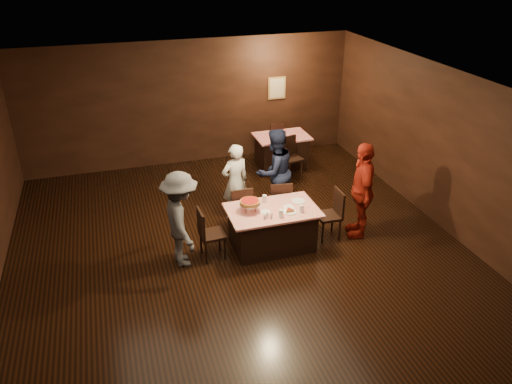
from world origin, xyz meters
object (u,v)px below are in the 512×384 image
chair_end_left (212,233)px  pizza_stand (250,202)px  chair_far_right (279,202)px  main_table (272,228)px  chair_far_left (240,208)px  diner_grey_knit (181,220)px  diner_red_shirt (362,190)px  chair_end_right (328,215)px  diner_navy_hoodie (275,172)px  chair_back_far (274,139)px  back_table (282,150)px  plate_empty (298,201)px  chair_back_near (292,158)px  diner_white_jacket (235,182)px  glass_front_left (281,213)px  glass_front_right (302,209)px  glass_back (265,199)px

chair_end_left → pizza_stand: pizza_stand is taller
chair_far_right → main_table: bearing=70.2°
chair_far_left → pizza_stand: bearing=89.1°
diner_grey_knit → diner_red_shirt: 3.33m
chair_end_right → diner_red_shirt: diner_red_shirt is taller
diner_red_shirt → diner_navy_hoodie: bearing=-117.9°
chair_back_far → chair_far_left: bearing=49.4°
chair_far_right → chair_end_right: bearing=141.3°
chair_far_right → diner_grey_knit: size_ratio=0.56×
chair_far_right → chair_end_right: size_ratio=1.00×
back_table → chair_far_left: bearing=-124.2°
chair_far_right → pizza_stand: size_ratio=2.50×
chair_far_left → plate_empty: 1.16m
chair_far_right → diner_grey_knit: (-2.02, -0.77, 0.38)m
diner_grey_knit → chair_end_left: bearing=-90.5°
back_table → chair_far_left: (-1.82, -2.67, 0.09)m
chair_far_left → main_table: bearing=117.1°
chair_back_near → diner_white_jacket: (-1.77, -1.50, 0.31)m
chair_back_far → glass_front_left: chair_back_far is taller
chair_back_near → diner_grey_knit: (-3.04, -2.75, 0.38)m
back_table → diner_white_jacket: 2.85m
chair_back_near → glass_front_right: bearing=-119.9°
chair_back_far → glass_front_left: bearing=60.9°
chair_far_left → chair_far_right: same height
back_table → chair_back_near: (0.00, -0.70, 0.09)m
chair_end_left → diner_navy_hoodie: 2.05m
pizza_stand → plate_empty: size_ratio=1.52×
diner_white_jacket → glass_front_left: size_ratio=11.24×
back_table → chair_far_left: chair_far_left is taller
main_table → diner_grey_knit: bearing=-179.1°
chair_back_far → glass_back: bearing=56.9°
chair_far_left → chair_back_near: same height
chair_back_far → diner_navy_hoodie: 2.96m
chair_far_right → glass_front_left: size_ratio=6.79×
chair_far_right → chair_back_near: size_ratio=1.00×
glass_front_left → pizza_stand: bearing=142.1°
diner_navy_hoodie → diner_red_shirt: diner_red_shirt is taller
pizza_stand → glass_front_left: pizza_stand is taller
glass_front_right → glass_back: bearing=132.3°
chair_far_right → plate_empty: bearing=112.3°
main_table → pizza_stand: size_ratio=4.21×
diner_navy_hoodie → diner_white_jacket: bearing=-18.3°
diner_white_jacket → glass_front_right: 1.68m
chair_far_right → back_table: bearing=-102.6°
chair_back_near → pizza_stand: size_ratio=2.50×
pizza_stand → glass_front_right: size_ratio=2.71×
main_table → chair_end_left: bearing=180.0°
glass_front_right → glass_back: same height
back_table → chair_far_right: chair_far_right is taller
diner_red_shirt → glass_back: bearing=-82.7°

